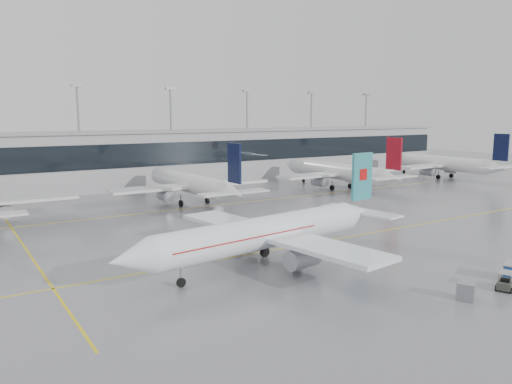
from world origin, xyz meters
TOP-DOWN VIEW (x-y plane):
  - ground at (0.00, 0.00)m, footprint 320.00×320.00m
  - taxi_line_main at (0.00, 0.00)m, footprint 120.00×0.25m
  - taxi_line_north at (0.00, 30.00)m, footprint 120.00×0.25m
  - taxi_line_cross at (-30.00, 15.00)m, footprint 0.25×60.00m
  - terminal at (0.00, 62.00)m, footprint 180.00×15.00m
  - terminal_glass at (0.00, 54.45)m, footprint 180.00×0.20m
  - terminal_roof at (0.00, 62.00)m, footprint 182.00×16.00m
  - light_masts at (0.00, 68.00)m, footprint 156.40×1.00m
  - air_canada_jet at (-8.47, -4.50)m, footprint 36.04×28.90m
  - parked_jet_c at (-0.00, 33.69)m, footprint 29.64×36.96m
  - parked_jet_d at (35.00, 33.69)m, footprint 29.64×36.96m
  - parked_jet_e at (70.00, 33.69)m, footprint 29.64×36.96m
  - baggage_tug at (5.05, -22.70)m, footprint 3.37×2.12m
  - baggage_cart at (8.39, -21.36)m, footprint 2.98×2.33m
  - gse_unit at (-0.22, -22.29)m, footprint 2.04×1.99m

SIDE VIEW (x-z plane):
  - ground at x=0.00m, z-range 0.00..0.00m
  - taxi_line_main at x=0.00m, z-range 0.00..0.01m
  - taxi_line_north at x=0.00m, z-range 0.00..0.01m
  - taxi_line_cross at x=-30.00m, z-range 0.00..0.01m
  - baggage_tug at x=5.05m, z-range -0.24..1.38m
  - gse_unit at x=-0.22m, z-range 0.00..1.56m
  - baggage_cart at x=8.39m, z-range 0.14..1.77m
  - air_canada_jet at x=-8.47m, z-range -2.07..9.20m
  - parked_jet_c at x=0.00m, z-range -2.15..9.57m
  - parked_jet_d at x=35.00m, z-range -2.15..9.57m
  - parked_jet_e at x=70.00m, z-range -2.15..9.57m
  - terminal at x=0.00m, z-range 0.00..12.00m
  - terminal_glass at x=0.00m, z-range 5.00..10.00m
  - terminal_roof at x=0.00m, z-range 12.00..12.40m
  - light_masts at x=0.00m, z-range 2.04..24.64m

